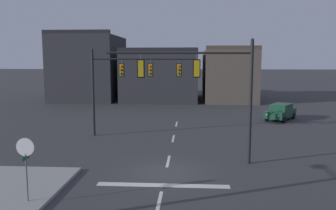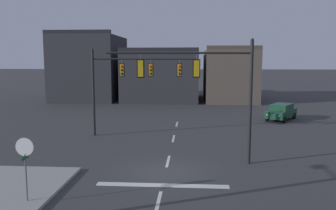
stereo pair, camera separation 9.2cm
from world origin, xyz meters
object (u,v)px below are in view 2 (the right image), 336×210
at_px(stop_sign, 25,154).
at_px(car_lot_nearside, 281,112).
at_px(signal_mast_far_side, 127,77).
at_px(signal_mast_near_side, 210,82).

xyz_separation_m(stop_sign, car_lot_nearside, (15.75, 21.50, -1.29)).
height_order(signal_mast_far_side, stop_sign, signal_mast_far_side).
distance_m(signal_mast_near_side, stop_sign, 10.32).
relative_size(signal_mast_near_side, stop_sign, 2.88).
relative_size(signal_mast_far_side, stop_sign, 2.89).
relative_size(signal_mast_near_side, signal_mast_far_side, 1.00).
xyz_separation_m(signal_mast_near_side, car_lot_nearside, (7.91, 15.32, -3.91)).
height_order(signal_mast_near_side, stop_sign, signal_mast_near_side).
bearing_deg(stop_sign, signal_mast_far_side, 82.60).
bearing_deg(signal_mast_far_side, signal_mast_near_side, -50.26).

